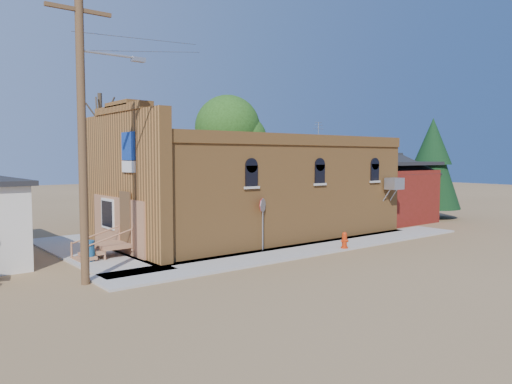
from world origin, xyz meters
TOP-DOWN VIEW (x-y plane):
  - ground at (0.00, 0.00)m, footprint 120.00×120.00m
  - sidewalk_south at (1.50, 0.90)m, footprint 19.00×2.20m
  - sidewalk_west at (-6.30, 6.00)m, footprint 2.60×10.00m
  - brick_bar at (1.64, 5.49)m, footprint 16.40×7.97m
  - red_shed at (11.50, 5.50)m, footprint 5.40×6.40m
  - utility_pole at (-8.14, 1.20)m, footprint 3.12×0.26m
  - tree_bare_near at (-3.00, 13.00)m, footprint 2.80×2.80m
  - tree_leafy at (6.00, 13.50)m, footprint 4.40×4.40m
  - evergreen_tree at (15.50, 4.00)m, footprint 3.60×3.60m
  - fire_hydrant at (2.52, -0.00)m, footprint 0.41×0.41m
  - stop_sign at (-0.53, 1.80)m, footprint 0.53×0.35m
  - trash_barrel at (-7.01, 4.26)m, footprint 0.61×0.61m

SIDE VIEW (x-z plane):
  - ground at x=0.00m, z-range 0.00..0.00m
  - sidewalk_south at x=1.50m, z-range 0.00..0.08m
  - sidewalk_west at x=-6.30m, z-range 0.00..0.08m
  - fire_hydrant at x=2.52m, z-range 0.08..0.78m
  - trash_barrel at x=-7.01m, z-range 0.08..0.84m
  - stop_sign at x=-0.53m, z-range 0.67..2.86m
  - red_shed at x=11.50m, z-range 0.12..4.42m
  - brick_bar at x=1.64m, z-range -0.81..5.49m
  - evergreen_tree at x=15.50m, z-range 0.46..6.96m
  - utility_pole at x=-8.14m, z-range 0.27..9.27m
  - tree_leafy at x=6.00m, z-range 1.86..10.01m
  - tree_bare_near at x=-3.00m, z-range 2.14..9.79m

